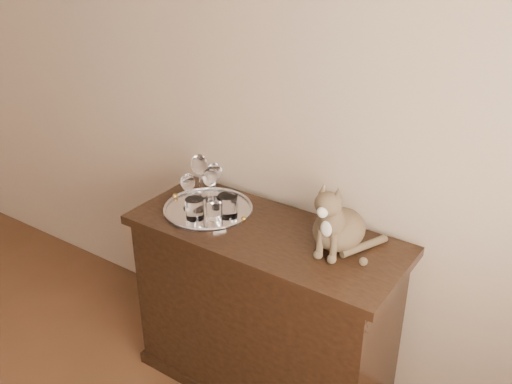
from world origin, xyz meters
TOP-DOWN VIEW (x-y plane):
  - wall_back at (0.00, 2.25)m, footprint 4.00×0.10m
  - sideboard at (0.60, 1.94)m, footprint 1.20×0.50m
  - tray at (0.29, 1.95)m, footprint 0.40×0.40m
  - wine_glass_a at (0.18, 2.03)m, footprint 0.08×0.08m
  - wine_glass_b at (0.26, 2.04)m, footprint 0.07×0.07m
  - wine_glass_c at (0.22, 1.90)m, footprint 0.06×0.06m
  - wine_glass_d at (0.28, 1.98)m, footprint 0.07×0.07m
  - tumbler_a at (0.37, 1.90)m, footprint 0.08×0.08m
  - tumbler_b at (0.30, 1.85)m, footprint 0.08×0.08m
  - tumbler_c at (0.40, 1.94)m, footprint 0.09×0.09m
  - cat at (0.91, 2.01)m, footprint 0.32×0.30m

SIDE VIEW (x-z plane):
  - sideboard at x=0.60m, z-range 0.00..0.85m
  - tray at x=0.29m, z-range 0.85..0.86m
  - tumbler_a at x=0.37m, z-range 0.86..0.95m
  - tumbler_b at x=0.30m, z-range 0.86..0.95m
  - tumbler_c at x=0.40m, z-range 0.86..0.96m
  - wine_glass_c at x=0.22m, z-range 0.86..1.03m
  - wine_glass_d at x=0.28m, z-range 0.86..1.04m
  - wine_glass_b at x=0.26m, z-range 0.86..1.04m
  - wine_glass_a at x=0.18m, z-range 0.86..1.07m
  - cat at x=0.91m, z-range 0.85..1.16m
  - wall_back at x=0.00m, z-range 0.00..2.70m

